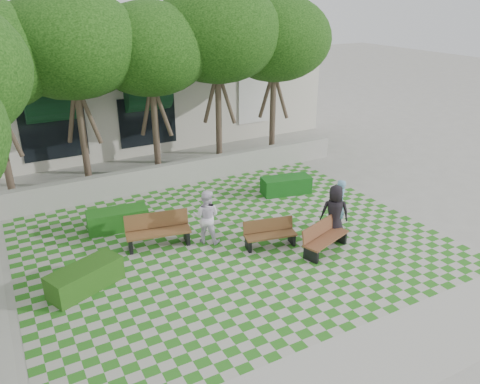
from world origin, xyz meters
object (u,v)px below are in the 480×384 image
hedge_east (286,185)px  person_blue (338,204)px  bench_west (158,231)px  hedge_midleft (118,219)px  bench_east (324,238)px  person_white (206,217)px  person_dark (335,213)px  bench_mid (270,234)px  hedge_west (85,278)px

hedge_east → person_blue: 3.09m
bench_west → hedge_midleft: bearing=126.5°
bench_east → person_white: bearing=123.9°
bench_west → person_dark: bearing=-13.2°
bench_mid → person_dark: (1.94, -0.54, 0.48)m
hedge_west → bench_mid: bearing=-4.0°
bench_west → person_blue: 5.66m
bench_west → person_blue: (5.41, -1.60, 0.33)m
hedge_east → person_dark: size_ratio=1.05×
bench_east → hedge_west: bearing=149.5°
person_dark → hedge_east: bearing=-69.8°
bench_east → bench_west: size_ratio=0.90×
hedge_west → person_blue: (7.78, -0.36, 0.48)m
bench_east → bench_west: 4.87m
bench_mid → hedge_east: size_ratio=0.89×
hedge_west → person_dark: size_ratio=1.08×
hedge_east → hedge_west: 8.32m
bench_east → person_white: size_ratio=1.05×
bench_east → person_dark: 0.94m
hedge_midleft → hedge_west: (-1.59, -2.86, 0.00)m
bench_east → person_blue: 1.68m
person_blue → hedge_midleft: bearing=-42.1°
hedge_east → hedge_midleft: bearing=178.5°
hedge_east → person_dark: 3.71m
bench_mid → hedge_midleft: size_ratio=0.86×
hedge_west → person_dark: 7.26m
hedge_east → person_blue: (-0.09, -3.05, 0.49)m
person_white → bench_west: bearing=18.4°
person_dark → person_white: bearing=5.4°
bench_mid → hedge_west: size_ratio=0.86×
bench_west → bench_mid: bearing=-18.4°
person_white → hedge_east: bearing=-116.7°
person_dark → person_white: size_ratio=1.04×
bench_west → hedge_west: size_ratio=1.05×
bench_mid → hedge_midleft: bearing=150.8°
hedge_east → person_dark: bearing=-100.9°
bench_mid → person_white: 1.94m
bench_west → hedge_midleft: 1.80m
hedge_west → bench_west: bearing=27.7°
bench_mid → hedge_east: bearing=61.6°
bench_west → hedge_east: (5.50, 1.45, -0.16)m
person_blue → bench_west: bearing=-31.1°
bench_mid → hedge_west: bench_mid is taller
hedge_west → person_white: size_ratio=1.12×
hedge_midleft → person_blue: size_ratio=1.16×
bench_east → hedge_west: (-6.48, 1.35, -0.09)m
bench_mid → hedge_midleft: 4.87m
bench_east → hedge_midleft: size_ratio=0.94×
hedge_west → person_blue: bearing=-2.7°
hedge_midleft → person_white: (2.13, -2.10, 0.51)m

